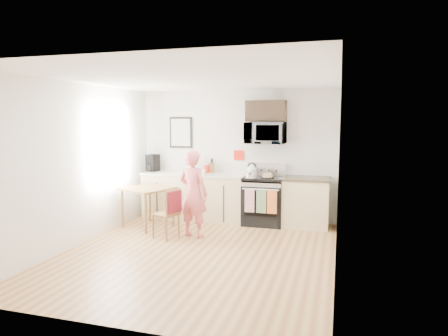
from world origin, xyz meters
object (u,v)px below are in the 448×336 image
(chair, at_px, (171,207))
(cake, at_px, (267,176))
(range, at_px, (264,202))
(person, at_px, (193,194))
(microwave, at_px, (266,133))
(dining_table, at_px, (148,192))

(chair, xyz_separation_m, cake, (1.40, 1.33, 0.41))
(range, height_order, person, person)
(microwave, bearing_deg, range, -89.94)
(person, bearing_deg, dining_table, -4.32)
(person, distance_m, dining_table, 1.10)
(range, height_order, cake, range)
(cake, bearing_deg, person, -135.36)
(dining_table, bearing_deg, chair, -38.99)
(range, bearing_deg, microwave, 90.06)
(range, xyz_separation_m, chair, (-1.31, -1.43, 0.12))
(chair, bearing_deg, dining_table, 159.20)
(range, relative_size, cake, 4.75)
(dining_table, relative_size, chair, 1.06)
(microwave, height_order, cake, microwave)
(microwave, bearing_deg, cake, -68.12)
(person, distance_m, chair, 0.44)
(dining_table, bearing_deg, person, -18.38)
(microwave, height_order, chair, microwave)
(person, xyz_separation_m, cake, (1.09, 1.08, 0.21))
(range, xyz_separation_m, cake, (0.08, -0.10, 0.53))
(range, relative_size, chair, 1.35)
(chair, distance_m, cake, 1.97)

